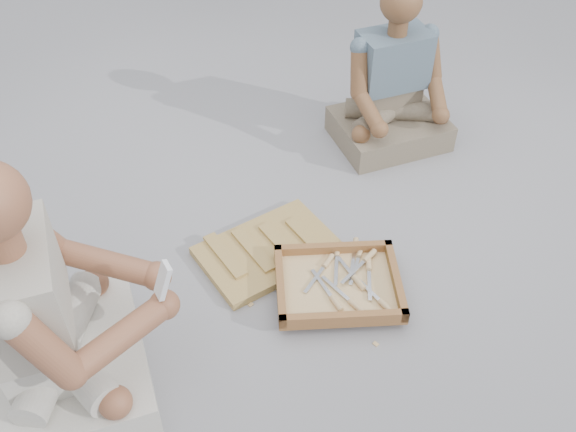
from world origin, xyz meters
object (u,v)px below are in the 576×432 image
object	(u,v)px
craftsman	(53,323)
tool_tray	(338,285)
carved_panel	(268,251)
companion	(392,93)

from	to	relation	value
craftsman	tool_tray	bearing A→B (deg)	93.17
carved_panel	craftsman	bearing A→B (deg)	-152.87
tool_tray	craftsman	distance (m)	1.02
craftsman	companion	bearing A→B (deg)	119.30
companion	carved_panel	bearing A→B (deg)	33.26
carved_panel	craftsman	xyz separation A→B (m)	(-0.78, -0.40, 0.30)
tool_tray	companion	world-z (taller)	companion
craftsman	companion	distance (m)	1.84
carved_panel	craftsman	size ratio (longest dim) A/B	0.57
craftsman	companion	world-z (taller)	craftsman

